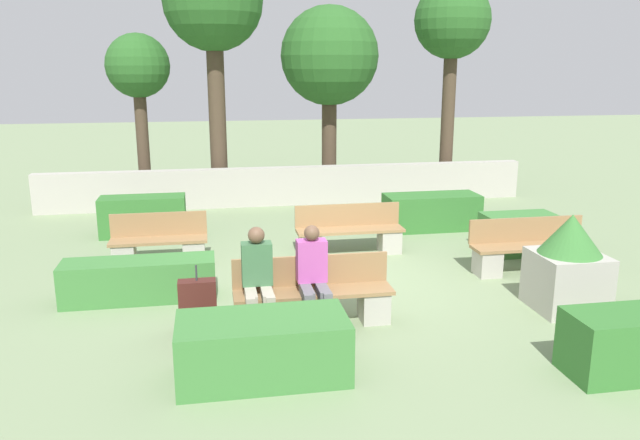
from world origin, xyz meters
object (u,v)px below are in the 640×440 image
object	(u,v)px
bench_right_side	(159,247)
bench_front	(313,298)
tree_rightmost	(452,26)
planter_corner_left	(568,264)
tree_center_right	(329,58)
bench_back	(350,235)
tree_leftmost	(138,71)
suitcase	(198,306)
tree_center_left	(213,7)
bench_left_side	(530,252)
person_seated_man	(313,274)
person_seated_woman	(258,276)

from	to	relation	value
bench_right_side	bench_front	bearing A→B (deg)	-42.35
bench_front	tree_rightmost	world-z (taller)	tree_rightmost
planter_corner_left	tree_center_right	size ratio (longest dim) A/B	0.28
bench_right_side	tree_center_right	world-z (taller)	tree_center_right
bench_right_side	bench_back	world-z (taller)	same
tree_leftmost	tree_rightmost	size ratio (longest dim) A/B	0.76
bench_right_side	suitcase	bearing A→B (deg)	-65.80
bench_back	suitcase	size ratio (longest dim) A/B	2.19
tree_center_left	tree_rightmost	bearing A→B (deg)	0.81
tree_leftmost	tree_center_left	size ratio (longest dim) A/B	0.68
tree_center_right	bench_left_side	bearing A→B (deg)	-73.90
bench_back	person_seated_man	size ratio (longest dim) A/B	1.44
person_seated_woman	planter_corner_left	distance (m)	4.23
tree_leftmost	tree_rightmost	bearing A→B (deg)	-2.41
person_seated_woman	tree_rightmost	bearing A→B (deg)	55.27
person_seated_man	planter_corner_left	xyz separation A→B (m)	(3.53, 0.03, -0.08)
bench_right_side	suitcase	world-z (taller)	suitcase
person_seated_man	person_seated_woman	bearing A→B (deg)	179.84
person_seated_man	planter_corner_left	distance (m)	3.53
person_seated_man	tree_leftmost	bearing A→B (deg)	108.58
tree_center_left	tree_rightmost	size ratio (longest dim) A/B	1.11
person_seated_man	person_seated_woman	distance (m)	0.70
tree_leftmost	bench_front	bearing A→B (deg)	-70.97
tree_leftmost	tree_center_right	xyz separation A→B (m)	(4.66, 0.16, 0.31)
bench_right_side	person_seated_woman	distance (m)	3.36
tree_center_left	suitcase	bearing A→B (deg)	-93.33
bench_left_side	person_seated_man	world-z (taller)	person_seated_man
bench_front	suitcase	world-z (taller)	suitcase
person_seated_man	person_seated_woman	xyz separation A→B (m)	(-0.70, 0.00, 0.01)
suitcase	tree_center_left	bearing A→B (deg)	86.67
tree_leftmost	tree_center_left	bearing A→B (deg)	-12.64
bench_left_side	tree_center_left	distance (m)	9.05
bench_front	bench_back	bearing A→B (deg)	68.71
person_seated_man	tree_leftmost	distance (m)	9.14
bench_back	tree_center_right	world-z (taller)	tree_center_right
person_seated_man	tree_center_right	xyz separation A→B (m)	(1.85, 8.52, 2.73)
bench_back	person_seated_woman	bearing A→B (deg)	-125.89
bench_front	person_seated_woman	bearing A→B (deg)	-168.77
bench_left_side	person_seated_woman	distance (m)	4.83
person_seated_man	tree_center_left	distance (m)	8.89
bench_front	tree_center_right	size ratio (longest dim) A/B	0.43
bench_right_side	person_seated_woman	world-z (taller)	person_seated_woman
bench_right_side	person_seated_man	bearing A→B (deg)	-43.98
bench_left_side	tree_center_left	bearing A→B (deg)	132.02
bench_back	tree_rightmost	world-z (taller)	tree_rightmost
bench_back	person_seated_woman	size ratio (longest dim) A/B	1.43
bench_back	bench_left_side	bearing A→B (deg)	-34.56
bench_left_side	bench_back	world-z (taller)	same
bench_left_side	tree_center_right	xyz separation A→B (m)	(-2.00, 6.92, 3.13)
bench_left_side	tree_center_right	world-z (taller)	tree_center_right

